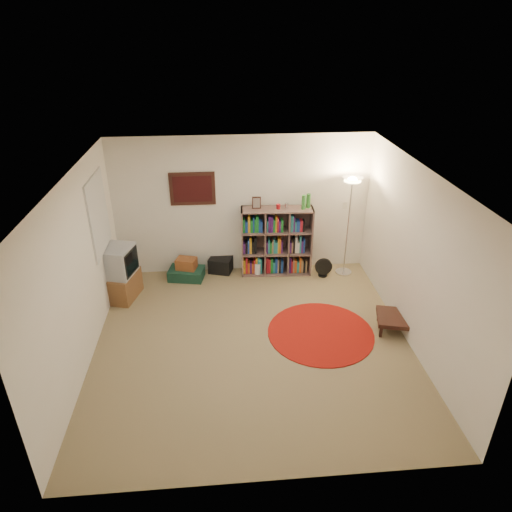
{
  "coord_description": "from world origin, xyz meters",
  "views": [
    {
      "loc": [
        -0.42,
        -5.29,
        4.16
      ],
      "look_at": [
        0.1,
        0.6,
        1.1
      ],
      "focal_mm": 32.0,
      "sensor_mm": 36.0,
      "label": 1
    }
  ],
  "objects": [
    {
      "name": "paper_towel",
      "position": [
        0.25,
        1.97,
        0.12
      ],
      "size": [
        0.12,
        0.12,
        0.23
      ],
      "rotation": [
        0.0,
        0.0,
        -0.04
      ],
      "color": "white",
      "rests_on": "ground"
    },
    {
      "name": "side_table",
      "position": [
        2.15,
        0.12,
        0.2
      ],
      "size": [
        0.64,
        0.64,
        0.24
      ],
      "rotation": [
        0.0,
        0.0,
        -0.25
      ],
      "color": "black",
      "rests_on": "ground"
    },
    {
      "name": "red_rug",
      "position": [
        1.03,
        0.13,
        0.01
      ],
      "size": [
        1.58,
        1.58,
        0.01
      ],
      "color": "maroon",
      "rests_on": "ground"
    },
    {
      "name": "suitcase",
      "position": [
        -1.04,
        1.95,
        0.1
      ],
      "size": [
        0.67,
        0.5,
        0.2
      ],
      "rotation": [
        0.0,
        0.0,
        -0.19
      ],
      "color": "#133628",
      "rests_on": "ground"
    },
    {
      "name": "room",
      "position": [
        -0.05,
        0.05,
        1.26
      ],
      "size": [
        4.54,
        4.54,
        2.54
      ],
      "color": "olive",
      "rests_on": "ground"
    },
    {
      "name": "bookshelf",
      "position": [
        0.58,
        2.05,
        0.61
      ],
      "size": [
        1.28,
        0.43,
        1.51
      ],
      "rotation": [
        0.0,
        0.0,
        -0.05
      ],
      "color": "brown",
      "rests_on": "ground"
    },
    {
      "name": "tv_stand",
      "position": [
        -2.07,
        1.41,
        0.45
      ],
      "size": [
        0.59,
        0.73,
        0.93
      ],
      "rotation": [
        0.0,
        0.0,
        -0.26
      ],
      "color": "brown",
      "rests_on": "ground"
    },
    {
      "name": "duffel_bag",
      "position": [
        -0.42,
        2.17,
        0.14
      ],
      "size": [
        0.48,
        0.44,
        0.28
      ],
      "rotation": [
        0.0,
        0.0,
        -0.3
      ],
      "color": "black",
      "rests_on": "ground"
    },
    {
      "name": "floor_lamp",
      "position": [
        1.84,
        1.91,
        1.52
      ],
      "size": [
        0.36,
        0.36,
        1.83
      ],
      "rotation": [
        0.0,
        0.0,
        -0.02
      ],
      "color": "silver",
      "rests_on": "ground"
    },
    {
      "name": "floor_fan",
      "position": [
        1.43,
        1.81,
        0.18
      ],
      "size": [
        0.31,
        0.17,
        0.36
      ],
      "rotation": [
        0.0,
        0.0,
        0.01
      ],
      "color": "black",
      "rests_on": "ground"
    },
    {
      "name": "wicker_basket",
      "position": [
        -1.03,
        1.97,
        0.29
      ],
      "size": [
        0.4,
        0.33,
        0.2
      ],
      "rotation": [
        0.0,
        0.0,
        -0.29
      ],
      "color": "brown",
      "rests_on": "suitcase"
    }
  ]
}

